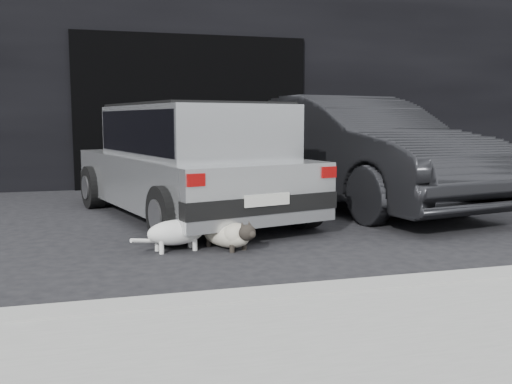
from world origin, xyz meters
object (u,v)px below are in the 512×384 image
object	(u,v)px
second_car	(353,151)
cat_white	(180,231)
cat_siamese	(230,235)
silver_hatchback	(190,156)

from	to	relation	value
second_car	cat_white	distance (m)	3.38
second_car	cat_siamese	distance (m)	3.11
second_car	cat_white	bearing A→B (deg)	-153.01
silver_hatchback	second_car	xyz separation A→B (m)	(2.28, 0.37, 0.00)
cat_siamese	silver_hatchback	bearing A→B (deg)	-114.53
silver_hatchback	cat_white	xyz separation A→B (m)	(-0.37, -1.67, -0.56)
silver_hatchback	second_car	bearing A→B (deg)	-5.62
silver_hatchback	second_car	world-z (taller)	second_car
second_car	cat_siamese	world-z (taller)	second_car
second_car	cat_siamese	bearing A→B (deg)	-146.84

